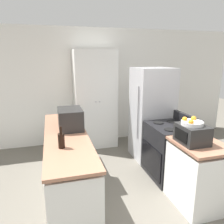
% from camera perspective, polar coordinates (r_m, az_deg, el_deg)
% --- Properties ---
extents(wall_back, '(7.00, 0.06, 2.60)m').
position_cam_1_polar(wall_back, '(5.10, -4.49, 6.61)').
color(wall_back, white).
rests_on(wall_back, ground_plane).
extents(counter_left, '(0.60, 2.39, 0.89)m').
position_cam_1_polar(counter_left, '(3.42, -11.57, -12.91)').
color(counter_left, silver).
rests_on(counter_left, ground_plane).
extents(counter_right, '(0.60, 0.72, 0.89)m').
position_cam_1_polar(counter_right, '(3.25, 21.38, -15.17)').
color(counter_right, silver).
rests_on(counter_right, ground_plane).
extents(pantry_cabinet, '(0.90, 0.56, 2.12)m').
position_cam_1_polar(pantry_cabinet, '(4.82, -4.41, 3.31)').
color(pantry_cabinet, white).
rests_on(pantry_cabinet, ground_plane).
extents(stove, '(0.66, 0.77, 1.05)m').
position_cam_1_polar(stove, '(3.81, 14.70, -9.74)').
color(stove, black).
rests_on(stove, ground_plane).
extents(refrigerator, '(0.73, 0.69, 1.78)m').
position_cam_1_polar(refrigerator, '(4.32, 10.32, -0.53)').
color(refrigerator, '#B7B7BC').
rests_on(refrigerator, ground_plane).
extents(microwave, '(0.37, 0.49, 0.31)m').
position_cam_1_polar(microwave, '(3.40, -10.82, -1.78)').
color(microwave, black).
rests_on(microwave, counter_left).
extents(wine_bottle, '(0.08, 0.08, 0.28)m').
position_cam_1_polar(wine_bottle, '(2.73, -13.09, -7.17)').
color(wine_bottle, black).
rests_on(wine_bottle, counter_left).
extents(toaster_oven, '(0.33, 0.38, 0.24)m').
position_cam_1_polar(toaster_oven, '(2.98, 20.19, -5.44)').
color(toaster_oven, black).
rests_on(toaster_oven, counter_right).
extents(fruit_bowl, '(0.27, 0.27, 0.10)m').
position_cam_1_polar(fruit_bowl, '(2.93, 20.10, -2.60)').
color(fruit_bowl, silver).
rests_on(fruit_bowl, toaster_oven).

